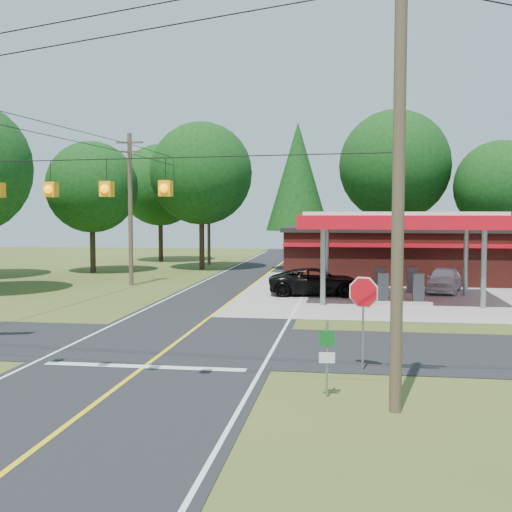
# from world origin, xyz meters

# --- Properties ---
(ground) EXTENTS (120.00, 120.00, 0.00)m
(ground) POSITION_xyz_m (0.00, 0.00, 0.00)
(ground) COLOR #37491A
(ground) RESTS_ON ground
(main_highway) EXTENTS (8.00, 120.00, 0.02)m
(main_highway) POSITION_xyz_m (0.00, 0.00, 0.01)
(main_highway) COLOR black
(main_highway) RESTS_ON ground
(cross_road) EXTENTS (70.00, 7.00, 0.02)m
(cross_road) POSITION_xyz_m (0.00, 0.00, 0.01)
(cross_road) COLOR black
(cross_road) RESTS_ON ground
(lane_center_yellow) EXTENTS (0.15, 110.00, 0.00)m
(lane_center_yellow) POSITION_xyz_m (0.00, 0.00, 0.03)
(lane_center_yellow) COLOR yellow
(lane_center_yellow) RESTS_ON main_highway
(gas_canopy) EXTENTS (10.60, 7.40, 4.88)m
(gas_canopy) POSITION_xyz_m (9.00, 13.00, 4.27)
(gas_canopy) COLOR gray
(gas_canopy) RESTS_ON ground
(convenience_store) EXTENTS (16.40, 7.55, 3.80)m
(convenience_store) POSITION_xyz_m (10.00, 22.98, 1.92)
(convenience_store) COLOR #5B201A
(convenience_store) RESTS_ON ground
(utility_pole_near_right) EXTENTS (1.80, 0.30, 11.50)m
(utility_pole_near_right) POSITION_xyz_m (7.50, -7.00, 5.96)
(utility_pole_near_right) COLOR #473828
(utility_pole_near_right) RESTS_ON ground
(utility_pole_far_left) EXTENTS (1.80, 0.30, 10.00)m
(utility_pole_far_left) POSITION_xyz_m (-8.00, 18.00, 5.20)
(utility_pole_far_left) COLOR #473828
(utility_pole_far_left) RESTS_ON ground
(utility_pole_north) EXTENTS (0.30, 0.30, 9.50)m
(utility_pole_north) POSITION_xyz_m (-6.50, 35.00, 4.75)
(utility_pole_north) COLOR #473828
(utility_pole_north) RESTS_ON ground
(overhead_beacons) EXTENTS (17.04, 2.04, 1.03)m
(overhead_beacons) POSITION_xyz_m (-1.00, -6.00, 6.21)
(overhead_beacons) COLOR black
(overhead_beacons) RESTS_ON ground
(treeline_backdrop) EXTENTS (70.27, 51.59, 13.30)m
(treeline_backdrop) POSITION_xyz_m (0.82, 24.01, 7.49)
(treeline_backdrop) COLOR #332316
(treeline_backdrop) RESTS_ON ground
(suv_car) EXTENTS (5.96, 5.96, 1.56)m
(suv_car) POSITION_xyz_m (4.50, 14.50, 0.78)
(suv_car) COLOR black
(suv_car) RESTS_ON ground
(sedan_car) EXTENTS (5.46, 5.46, 1.53)m
(sedan_car) POSITION_xyz_m (12.00, 17.00, 0.76)
(sedan_car) COLOR white
(sedan_car) RESTS_ON ground
(octagonal_stop_sign) EXTENTS (0.92, 0.45, 2.93)m
(octagonal_stop_sign) POSITION_xyz_m (6.79, -3.01, 2.22)
(octagonal_stop_sign) COLOR gray
(octagonal_stop_sign) RESTS_ON ground
(route_sign_post) EXTENTS (0.42, 0.10, 2.04)m
(route_sign_post) POSITION_xyz_m (5.80, -6.02, 1.21)
(route_sign_post) COLOR gray
(route_sign_post) RESTS_ON ground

